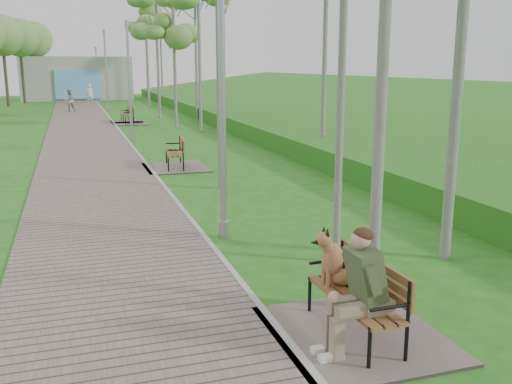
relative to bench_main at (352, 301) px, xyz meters
The scene contains 20 objects.
ground 1.49m from the bench_main, 123.16° to the left, with size 120.00×120.00×0.00m, color #1D6416.
walkway 22.82m from the bench_main, 96.34° to the left, with size 3.50×67.00×0.04m, color #6B5D56.
kerb 22.70m from the bench_main, 91.95° to the left, with size 0.10×67.00×0.05m, color #999993.
embankment 23.98m from the bench_main, 62.07° to the left, with size 14.00×70.00×1.60m, color #41842B.
building_north 52.22m from the bench_main, 92.49° to the left, with size 10.00×5.20×4.00m.
bench_main is the anchor object (origin of this frame).
bench_second 12.42m from the bench_main, 89.88° to the left, with size 1.99×2.22×1.22m.
bench_third 27.19m from the bench_main, 89.86° to the left, with size 1.93×2.14×1.18m.
bench_far 28.27m from the bench_main, 90.06° to the left, with size 1.81×2.01×1.11m.
lamp_post_near 5.08m from the bench_main, 95.04° to the left, with size 0.22×0.22×5.80m.
lamp_post_second 19.76m from the bench_main, 91.69° to the left, with size 0.20×0.20×5.11m.
lamp_post_third 37.09m from the bench_main, 90.71° to the left, with size 0.22×0.22×5.70m.
lamp_post_far 50.22m from the bench_main, 90.54° to the left, with size 0.19×0.19×4.87m.
pedestrian_near 45.49m from the bench_main, 91.78° to the left, with size 0.60×0.39×1.65m, color silver.
pedestrian_far 36.88m from the bench_main, 94.83° to the left, with size 0.78×0.61×1.61m, color #9C9588.
birch_mid_c 24.98m from the bench_main, 84.75° to the left, with size 2.21×2.21×6.71m.
birch_far_a 28.84m from the bench_main, 81.57° to the left, with size 2.45×2.45×8.26m.
birch_far_b 30.89m from the bench_main, 85.75° to the left, with size 2.52×2.52×7.50m.
birch_far_c 40.92m from the bench_main, 85.88° to the left, with size 2.86×2.86×9.46m.
birch_distant_b 48.19m from the bench_main, 83.85° to the left, with size 2.47×2.47×9.73m.
Camera 1 is at (-2.32, -6.96, 3.31)m, focal length 40.00 mm.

